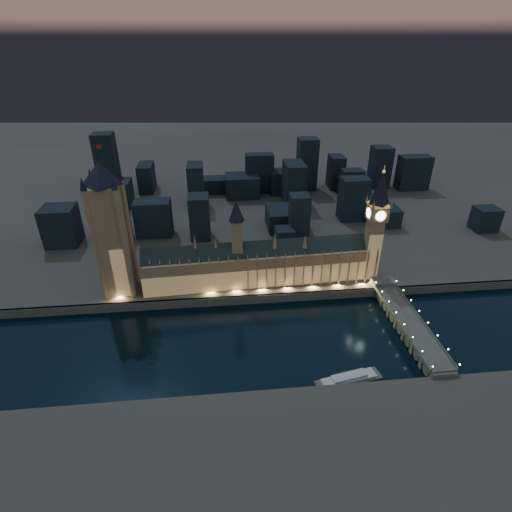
{
  "coord_description": "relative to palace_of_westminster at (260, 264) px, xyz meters",
  "views": [
    {
      "loc": [
        -24.57,
        -235.78,
        200.01
      ],
      "look_at": [
        5.0,
        55.0,
        38.0
      ],
      "focal_mm": 28.0,
      "sensor_mm": 36.0,
      "label": 1
    }
  ],
  "objects": [
    {
      "name": "victoria_tower",
      "position": [
        -118.8,
        0.18,
        43.04
      ],
      "size": [
        31.68,
        31.68,
        123.65
      ],
      "color": "#948355",
      "rests_on": "north_bank"
    },
    {
      "name": "westminster_bridge",
      "position": [
        107.06,
        -65.19,
        -20.38
      ],
      "size": [
        19.21,
        113.0,
        15.9
      ],
      "color": "#4E4A49",
      "rests_on": "ground"
    },
    {
      "name": "ground_plane",
      "position": [
        -8.8,
        -61.75,
        -26.37
      ],
      "size": [
        2000.0,
        2000.0,
        0.0
      ],
      "primitive_type": "plane",
      "color": "black",
      "rests_on": "ground"
    },
    {
      "name": "city_backdrop",
      "position": [
        23.28,
        183.79,
        4.05
      ],
      "size": [
        485.8,
        215.63,
        83.06
      ],
      "color": "black",
      "rests_on": "north_bank"
    },
    {
      "name": "north_bank",
      "position": [
        -8.8,
        458.25,
        -22.37
      ],
      "size": [
        2000.0,
        960.0,
        8.0
      ],
      "primitive_type": "cube",
      "color": "#40393E",
      "rests_on": "ground"
    },
    {
      "name": "palace_of_westminster",
      "position": [
        0.0,
        0.0,
        0.0
      ],
      "size": [
        202.0,
        30.01,
        78.0
      ],
      "color": "#948355",
      "rests_on": "north_bank"
    },
    {
      "name": "elizabeth_tower",
      "position": [
        99.2,
        0.17,
        38.48
      ],
      "size": [
        18.0,
        18.0,
        102.22
      ],
      "color": "#948355",
      "rests_on": "north_bank"
    },
    {
      "name": "river_boat",
      "position": [
        47.06,
        -113.53,
        -24.81
      ],
      "size": [
        46.75,
        19.36,
        4.5
      ],
      "color": "#4E4A49",
      "rests_on": "ground"
    },
    {
      "name": "embankment_wall",
      "position": [
        -8.8,
        -20.75,
        -22.37
      ],
      "size": [
        2000.0,
        2.5,
        8.0
      ],
      "primitive_type": "cube",
      "color": "#4E4A49",
      "rests_on": "ground"
    }
  ]
}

